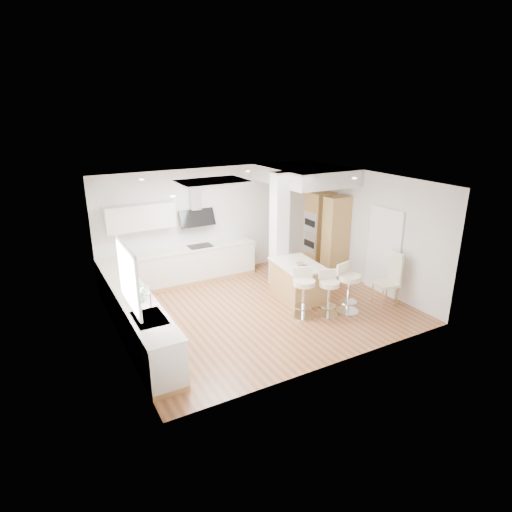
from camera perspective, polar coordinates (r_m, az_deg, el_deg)
ground at (r=9.54m, az=0.60°, el=-6.97°), size 6.00×6.00×0.00m
ceiling at (r=9.54m, az=0.60°, el=-6.97°), size 6.00×5.00×0.02m
wall_back at (r=11.16m, az=-5.75°, el=4.56°), size 6.00×0.04×2.80m
wall_left at (r=8.04m, az=-18.30°, el=-2.26°), size 0.04×5.00×2.80m
wall_right at (r=10.75m, az=14.70°, el=3.44°), size 0.04×5.00×2.80m
skylight at (r=8.85m, az=-5.81°, el=9.78°), size 4.10×2.10×0.06m
window_left at (r=7.11m, az=-16.73°, el=-2.36°), size 0.06×1.28×1.07m
doorway_right at (r=10.44m, az=16.65°, el=0.50°), size 0.05×1.00×2.10m
counter_left at (r=8.67m, az=-16.01°, el=-7.23°), size 0.63×4.50×1.35m
counter_back at (r=10.80m, az=-9.49°, el=-0.03°), size 3.62×0.63×2.50m
pillar at (r=10.30m, az=3.10°, el=3.38°), size 0.35×0.35×2.80m
soffit at (r=10.99m, az=6.68°, el=10.69°), size 1.78×2.20×0.40m
oven_column at (r=11.52m, az=9.22°, el=3.07°), size 0.63×1.21×2.10m
peninsula at (r=9.96m, az=5.55°, el=-3.24°), size 1.02×1.44×0.89m
bar_stool_a at (r=8.99m, az=6.37°, el=-4.58°), size 0.63×0.63×1.07m
bar_stool_b at (r=9.16m, az=9.66°, el=-4.60°), size 0.57×0.57×0.99m
bar_stool_c at (r=9.35m, az=12.19°, el=-3.88°), size 0.59×0.59×1.09m
dining_chair at (r=9.94m, az=17.51°, el=-2.66°), size 0.55×0.55×1.23m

